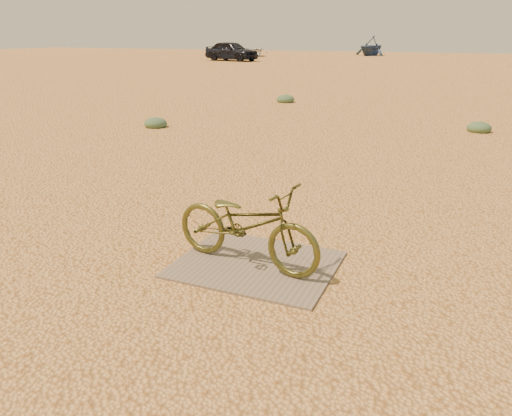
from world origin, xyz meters
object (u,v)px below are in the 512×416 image
at_px(bicycle, 246,224).
at_px(plywood_board, 256,264).
at_px(car, 231,51).
at_px(boat_far_left, 371,46).
at_px(boat_near_left, 249,50).

bearing_deg(bicycle, plywood_board, -51.99).
height_order(plywood_board, bicycle, bicycle).
xyz_separation_m(plywood_board, car, (-16.85, 34.34, 0.77)).
xyz_separation_m(bicycle, boat_far_left, (-8.15, 48.75, 0.52)).
relative_size(bicycle, boat_near_left, 0.29).
distance_m(plywood_board, boat_near_left, 46.71).
height_order(bicycle, car, car).
xyz_separation_m(car, boat_far_left, (8.61, 14.37, 0.18)).
bearing_deg(bicycle, boat_near_left, 32.38).
relative_size(bicycle, boat_far_left, 0.43).
bearing_deg(car, boat_near_left, 26.92).
bearing_deg(car, boat_far_left, -18.07).
bearing_deg(boat_far_left, car, -97.71).
height_order(plywood_board, boat_near_left, boat_near_left).
distance_m(plywood_board, bicycle, 0.44).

